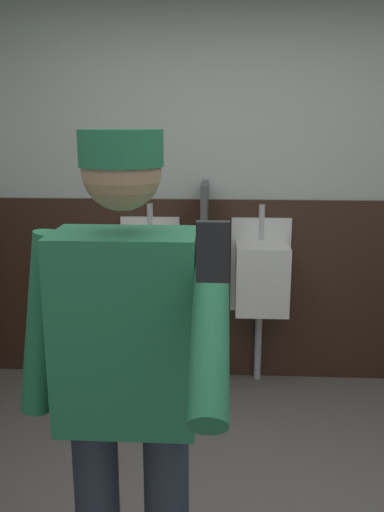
{
  "coord_description": "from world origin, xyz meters",
  "views": [
    {
      "loc": [
        -0.04,
        -1.74,
        1.75
      ],
      "look_at": [
        -0.16,
        0.29,
        1.25
      ],
      "focal_mm": 37.49,
      "sensor_mm": 36.0,
      "label": 1
    }
  ],
  "objects_px": {
    "urinal_middle": "(261,276)",
    "cell_phone": "(213,252)",
    "urinal_left": "(149,275)",
    "person": "(128,380)"
  },
  "relations": [
    {
      "from": "urinal_middle",
      "to": "cell_phone",
      "type": "bearing_deg",
      "value": -96.48
    },
    {
      "from": "urinal_left",
      "to": "person",
      "type": "relative_size",
      "value": 0.71
    },
    {
      "from": "urinal_left",
      "to": "urinal_middle",
      "type": "xyz_separation_m",
      "value": [
        0.75,
        0.0,
        0.0
      ]
    },
    {
      "from": "urinal_middle",
      "to": "person",
      "type": "xyz_separation_m",
      "value": [
        -0.54,
        -1.99,
        0.24
      ]
    },
    {
      "from": "urinal_left",
      "to": "person",
      "type": "bearing_deg",
      "value": -83.95
    },
    {
      "from": "urinal_left",
      "to": "cell_phone",
      "type": "xyz_separation_m",
      "value": [
        0.47,
        -2.5,
        0.75
      ]
    },
    {
      "from": "urinal_left",
      "to": "person",
      "type": "distance_m",
      "value": 2.02
    },
    {
      "from": "urinal_middle",
      "to": "cell_phone",
      "type": "height_order",
      "value": "cell_phone"
    },
    {
      "from": "urinal_left",
      "to": "person",
      "type": "xyz_separation_m",
      "value": [
        0.21,
        -1.99,
        0.24
      ]
    },
    {
      "from": "urinal_middle",
      "to": "person",
      "type": "bearing_deg",
      "value": -105.11
    }
  ]
}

